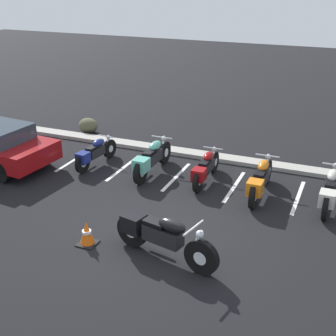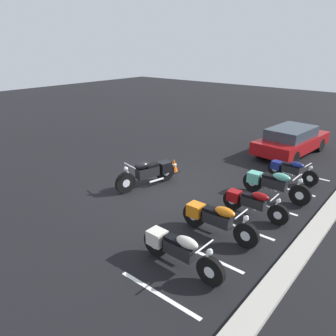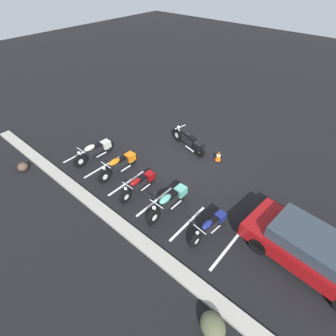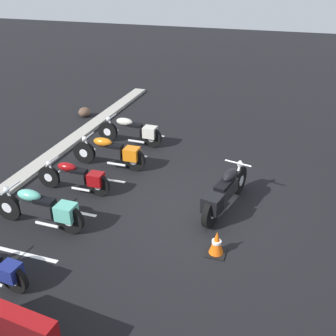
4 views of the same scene
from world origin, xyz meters
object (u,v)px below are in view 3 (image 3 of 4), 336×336
landscape_rock_1 (213,326)px  parked_bike_4 (96,150)px  parked_bike_2 (140,184)px  traffic_cone (218,156)px  motorcycle_black_featured (190,141)px  car_red (312,250)px  parked_bike_3 (120,164)px  parked_bike_1 (170,201)px  parked_bike_0 (211,225)px  landscape_rock_0 (23,167)px

landscape_rock_1 → parked_bike_4: bearing=-17.4°
parked_bike_2 → traffic_cone: bearing=161.2°
motorcycle_black_featured → car_red: size_ratio=0.55×
motorcycle_black_featured → parked_bike_4: (2.98, 3.62, -0.04)m
parked_bike_3 → parked_bike_1: bearing=86.1°
parked_bike_0 → parked_bike_1: bearing=-81.9°
parked_bike_3 → traffic_cone: parked_bike_3 is taller
parked_bike_1 → parked_bike_2: bearing=-87.5°
parked_bike_4 → car_red: (-9.79, -1.02, 0.21)m
parked_bike_2 → parked_bike_0: bearing=91.8°
car_red → traffic_cone: bearing=157.1°
motorcycle_black_featured → traffic_cone: motorcycle_black_featured is taller
parked_bike_0 → parked_bike_3: parked_bike_3 is taller
parked_bike_1 → landscape_rock_1: bearing=56.1°
parked_bike_0 → car_red: size_ratio=0.44×
car_red → traffic_cone: size_ratio=8.06×
parked_bike_2 → parked_bike_4: bearing=-93.9°
parked_bike_1 → parked_bike_4: size_ratio=1.03×
parked_bike_0 → parked_bike_4: parked_bike_4 is taller
parked_bike_2 → parked_bike_4: size_ratio=0.91×
motorcycle_black_featured → parked_bike_2: (-0.31, 3.82, -0.08)m
parked_bike_4 → landscape_rock_1: (-8.59, 2.70, -0.21)m
landscape_rock_1 → parked_bike_2: bearing=-25.2°
parked_bike_1 → parked_bike_3: bearing=-93.2°
landscape_rock_0 → parked_bike_4: bearing=-123.5°
car_red → parked_bike_2: bearing=-164.0°
parked_bike_0 → parked_bike_1: size_ratio=0.85×
parked_bike_0 → parked_bike_4: bearing=-85.1°
car_red → landscape_rock_1: 3.93m
parked_bike_0 → traffic_cone: bearing=-145.7°
car_red → landscape_rock_1: size_ratio=5.75×
car_red → landscape_rock_0: 12.28m
traffic_cone → parked_bike_1: bearing=94.1°
parked_bike_2 → parked_bike_3: 1.60m
parked_bike_4 → traffic_cone: bearing=130.6°
motorcycle_black_featured → parked_bike_0: size_ratio=1.24×
car_red → parked_bike_1: bearing=-161.2°
motorcycle_black_featured → landscape_rock_0: 8.06m
parked_bike_0 → parked_bike_1: parked_bike_1 is taller
landscape_rock_1 → landscape_rock_0: bearing=0.6°
parked_bike_1 → parked_bike_2: (1.62, 0.05, -0.05)m
parked_bike_0 → parked_bike_3: (5.03, -0.14, 0.07)m
motorcycle_black_featured → parked_bike_4: bearing=63.1°
parked_bike_1 → traffic_cone: size_ratio=4.20×
parked_bike_2 → landscape_rock_0: (5.16, 2.61, -0.24)m
motorcycle_black_featured → parked_bike_1: bearing=129.7°
parked_bike_4 → landscape_rock_0: parked_bike_4 is taller
motorcycle_black_featured → parked_bike_1: (-1.93, 3.77, -0.03)m
landscape_rock_0 → landscape_rock_1: size_ratio=0.62×
motorcycle_black_featured → landscape_rock_1: motorcycle_black_featured is taller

